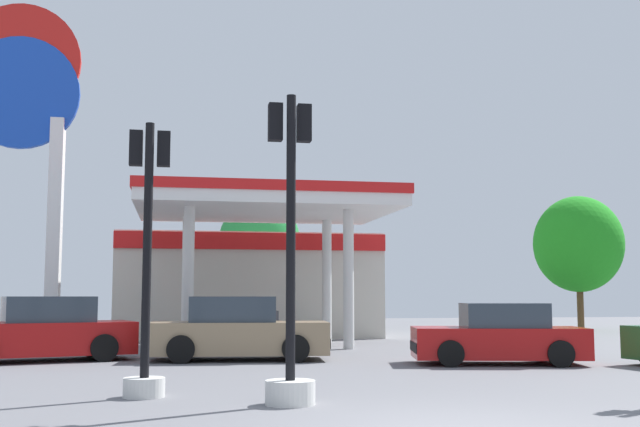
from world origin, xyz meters
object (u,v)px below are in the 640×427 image
Objects in this scene: car_1 at (238,331)px; car_4 at (499,336)px; station_pole_sign at (19,131)px; traffic_signal_0 at (147,285)px; tree_2 at (578,244)px; tree_1 at (260,238)px; car_2 at (42,332)px; traffic_signal_2 at (290,297)px.

car_4 is at bearing -20.95° from car_1.
station_pole_sign is 2.37× the size of car_1.
traffic_signal_0 is 27.71m from tree_2.
car_1 is (6.35, -5.44, -5.91)m from station_pole_sign.
traffic_signal_0 is 0.75× the size of tree_1.
station_pole_sign is 2.28× the size of car_2.
tree_2 is (21.31, 13.06, 3.23)m from car_2.
tree_1 is at bearing 49.93° from station_pole_sign.
car_1 is at bearing 73.69° from traffic_signal_0.
station_pole_sign reaches higher than tree_1.
tree_1 is (6.84, 14.95, 3.47)m from car_2.
car_1 is 4.74m from car_2.
tree_2 reaches higher than traffic_signal_2.
car_1 is 0.98× the size of traffic_signal_2.
traffic_signal_2 is at bearing -89.11° from car_1.
traffic_signal_0 is at bearing -69.79° from car_2.
car_1 is at bearing 159.05° from car_4.
traffic_signal_0 is at bearing -100.47° from tree_1.
traffic_signal_2 is at bearing -60.76° from car_2.
tree_1 is at bearing 79.53° from traffic_signal_0.
car_2 is 9.91m from traffic_signal_2.
traffic_signal_0 is 22.83m from tree_1.
tree_2 is at bearing 52.76° from traffic_signal_2.
tree_2 is at bearing 39.40° from car_1.
tree_1 is at bearing 85.12° from traffic_signal_2.
traffic_signal_0 is at bearing 149.40° from traffic_signal_2.
traffic_signal_0 reaches higher than car_1.
station_pole_sign reaches higher than car_4.
station_pole_sign is at bearing -160.34° from tree_2.
car_1 is at bearing -40.59° from station_pole_sign.
station_pole_sign is 24.52m from tree_2.
car_2 is 16.80m from tree_1.
car_2 is 1.08× the size of traffic_signal_0.
car_4 is 0.72× the size of tree_1.
traffic_signal_2 is 0.79× the size of tree_1.
tree_2 is (14.47, -1.89, -0.24)m from tree_1.
tree_1 is 0.94× the size of tree_2.
car_1 is 1.03× the size of traffic_signal_0.
car_1 is at bearing 90.89° from traffic_signal_2.
car_1 is 1.08× the size of car_4.
station_pole_sign is 10.24m from car_1.
tree_1 reaches higher than car_4.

